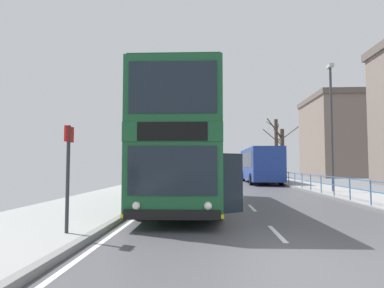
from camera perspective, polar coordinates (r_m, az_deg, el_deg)
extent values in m
cube|color=#48484D|center=(6.15, 19.39, -19.42)|extent=(8.40, 140.00, 0.06)
cube|color=silver|center=(8.60, 14.37, -14.64)|extent=(0.12, 2.00, 0.00)
cube|color=silver|center=(13.29, 10.26, -10.72)|extent=(0.12, 2.00, 0.00)
cube|color=silver|center=(18.04, 8.34, -8.84)|extent=(0.12, 2.00, 0.00)
cube|color=silver|center=(22.80, 7.24, -7.74)|extent=(0.12, 2.00, 0.00)
cube|color=silver|center=(27.58, 6.51, -7.02)|extent=(0.12, 2.00, 0.00)
cube|color=silver|center=(32.37, 6.01, -6.51)|extent=(0.12, 2.00, 0.00)
cube|color=silver|center=(37.16, 5.63, -6.13)|extent=(0.12, 2.00, 0.00)
cube|color=silver|center=(41.95, 5.34, -5.84)|extent=(0.12, 2.00, 0.00)
cube|color=silver|center=(46.74, 5.11, -5.60)|extent=(0.12, 2.00, 0.00)
cube|color=silver|center=(51.54, 4.93, -5.42)|extent=(0.12, 2.00, 0.00)
cube|color=silver|center=(56.33, 4.77, -5.26)|extent=(0.12, 2.00, 0.00)
cube|color=silver|center=(6.37, -19.54, -18.55)|extent=(0.12, 133.00, 0.00)
cube|color=slate|center=(6.48, -22.52, -17.59)|extent=(0.20, 140.00, 0.14)
cube|color=#19512D|center=(13.50, -1.23, -5.15)|extent=(2.68, 10.66, 1.90)
cube|color=#19512D|center=(13.52, -1.22, -0.08)|extent=(2.70, 10.71, 0.49)
cube|color=#19512D|center=(13.63, -1.22, 4.59)|extent=(2.68, 10.66, 1.73)
cube|color=#154527|center=(13.79, -1.21, 8.32)|extent=(2.60, 10.34, 0.08)
cube|color=#19232D|center=(8.18, -3.43, -4.58)|extent=(2.21, 0.07, 1.21)
cube|color=black|center=(8.22, -3.41, 2.18)|extent=(1.75, 0.06, 0.47)
cube|color=#19232D|center=(8.41, -3.38, 9.74)|extent=(2.21, 0.07, 1.32)
cube|color=black|center=(8.27, -3.46, -12.05)|extent=(2.38, 0.12, 0.24)
cube|color=yellow|center=(13.55, -1.23, -8.91)|extent=(2.71, 10.72, 0.10)
cube|color=#19232D|center=(13.74, 4.12, -4.01)|extent=(0.16, 8.28, 0.99)
cube|color=#19232D|center=(13.63, 4.12, 4.97)|extent=(0.18, 9.56, 1.04)
cube|color=#19232D|center=(13.89, -6.39, -3.99)|extent=(0.16, 8.28, 0.99)
cube|color=#19232D|center=(13.77, -6.50, 4.89)|extent=(0.18, 9.56, 1.04)
sphere|color=white|center=(8.19, 2.76, -10.58)|extent=(0.20, 0.20, 0.20)
sphere|color=white|center=(8.36, -9.56, -10.40)|extent=(0.20, 0.20, 0.20)
cube|color=#19232D|center=(9.25, 6.77, -6.68)|extent=(0.67, 0.50, 1.63)
cube|color=black|center=(9.53, 4.58, -6.60)|extent=(0.11, 0.90, 1.63)
cylinder|color=black|center=(10.43, 4.45, -9.89)|extent=(0.32, 1.04, 1.04)
cylinder|color=black|center=(10.61, -8.84, -9.75)|extent=(0.32, 1.04, 1.04)
cylinder|color=black|center=(16.92, 3.56, -7.46)|extent=(0.32, 1.04, 1.04)
cylinder|color=black|center=(17.04, -4.63, -7.43)|extent=(0.32, 1.04, 1.04)
cube|color=navy|center=(31.08, 11.56, -3.42)|extent=(2.52, 10.39, 2.79)
cube|color=#19232D|center=(30.93, 9.22, -2.72)|extent=(0.02, 8.83, 1.34)
cube|color=#19232D|center=(31.30, 13.85, -2.67)|extent=(0.02, 8.83, 1.34)
cube|color=#19232D|center=(36.25, 10.34, -3.00)|extent=(2.16, 0.03, 1.68)
cylinder|color=black|center=(34.13, 8.77, -5.53)|extent=(0.28, 0.96, 0.96)
cylinder|color=black|center=(34.45, 12.79, -5.47)|extent=(0.28, 0.96, 0.96)
cylinder|color=black|center=(27.58, 10.14, -5.99)|extent=(0.28, 0.96, 0.96)
cylinder|color=black|center=(27.98, 15.08, -5.89)|extent=(0.28, 0.96, 0.96)
cylinder|color=#386BA8|center=(14.36, 28.36, -7.33)|extent=(0.05, 0.05, 0.97)
cylinder|color=#386BA8|center=(16.07, 25.49, -6.96)|extent=(0.05, 0.05, 0.97)
cylinder|color=#386BA8|center=(17.82, 23.18, -6.66)|extent=(0.05, 0.05, 0.97)
cylinder|color=#386BA8|center=(19.59, 21.29, -6.40)|extent=(0.05, 0.05, 0.97)
cylinder|color=#386BA8|center=(21.38, 19.72, -6.17)|extent=(0.05, 0.05, 0.97)
cylinder|color=#386BA8|center=(23.18, 18.39, -5.98)|extent=(0.05, 0.05, 0.97)
cylinder|color=#386BA8|center=(24.99, 17.25, -5.82)|extent=(0.05, 0.05, 0.97)
cylinder|color=#386BA8|center=(26.81, 16.27, -5.67)|extent=(0.05, 0.05, 0.97)
cylinder|color=#386BA8|center=(28.64, 15.41, -5.54)|extent=(0.05, 0.05, 0.97)
cylinder|color=#386BA8|center=(30.47, 14.66, -5.43)|extent=(0.05, 0.05, 0.97)
cylinder|color=#386BA8|center=(32.31, 13.99, -5.33)|extent=(0.05, 0.05, 0.97)
cylinder|color=#386BA8|center=(18.68, 22.16, -5.19)|extent=(0.04, 28.12, 0.04)
cylinder|color=#386BA8|center=(18.70, 22.19, -6.37)|extent=(0.04, 28.12, 0.04)
cylinder|color=#2D2D33|center=(8.06, -20.57, -5.60)|extent=(0.08, 0.08, 2.43)
cube|color=red|center=(8.10, -20.35, 1.60)|extent=(0.04, 0.44, 0.36)
cylinder|color=#38383D|center=(20.89, 22.87, 2.38)|extent=(0.14, 0.14, 7.19)
cube|color=#B2B2AD|center=(21.58, 22.63, 12.24)|extent=(0.28, 0.60, 0.20)
cylinder|color=#423328|center=(38.63, 14.29, -0.79)|extent=(0.40, 0.40, 6.66)
cylinder|color=#423328|center=(39.37, 13.46, 3.22)|extent=(0.95, 1.30, 0.94)
cylinder|color=#423328|center=(38.06, 14.46, 2.42)|extent=(0.08, 1.53, 1.10)
cylinder|color=#423328|center=(38.86, 14.92, 0.94)|extent=(0.99, 0.20, 1.63)
cylinder|color=#423328|center=(39.45, 14.18, 1.01)|extent=(0.27, 1.55, 1.27)
cylinder|color=#423328|center=(32.64, 15.28, -1.81)|extent=(0.37, 0.37, 4.93)
cylinder|color=#423328|center=(32.38, 14.51, 1.79)|extent=(1.04, 0.67, 1.38)
cylinder|color=#423328|center=(33.14, 14.54, 1.85)|extent=(0.73, 1.01, 0.90)
cylinder|color=#423328|center=(32.57, 13.69, 1.10)|extent=(1.83, 0.12, 1.62)
cylinder|color=#423328|center=(33.08, 16.55, 1.88)|extent=(1.70, 0.36, 1.27)
cylinder|color=#423328|center=(33.00, 14.75, 0.62)|extent=(0.51, 0.78, 1.02)
cylinder|color=#423328|center=(32.47, 14.01, 2.62)|extent=(1.57, 0.52, 1.92)
cube|color=slate|center=(50.12, 24.14, 0.77)|extent=(8.19, 11.46, 10.39)
cube|color=#5F534B|center=(50.82, 23.98, 7.02)|extent=(8.51, 11.92, 0.70)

